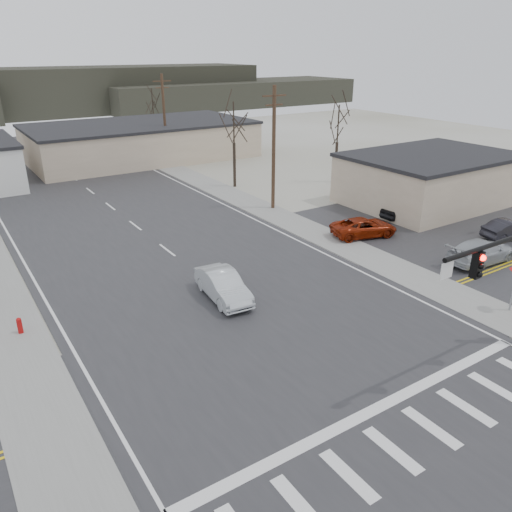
# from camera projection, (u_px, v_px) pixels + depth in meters

# --- Properties ---
(ground) EXTENTS (140.00, 140.00, 0.00)m
(ground) POSITION_uv_depth(u_px,v_px,m) (292.00, 347.00, 22.87)
(ground) COLOR silver
(ground) RESTS_ON ground
(main_road) EXTENTS (18.00, 110.00, 0.05)m
(main_road) POSITION_uv_depth(u_px,v_px,m) (161.00, 246.00, 34.45)
(main_road) COLOR #29292B
(main_road) RESTS_ON ground
(cross_road) EXTENTS (90.00, 10.00, 0.04)m
(cross_road) POSITION_uv_depth(u_px,v_px,m) (292.00, 346.00, 22.86)
(cross_road) COLOR #29292B
(cross_road) RESTS_ON ground
(parking_lot) EXTENTS (18.00, 20.00, 0.03)m
(parking_lot) POSITION_uv_depth(u_px,v_px,m) (456.00, 229.00, 37.58)
(parking_lot) COLOR #29292B
(parking_lot) RESTS_ON ground
(sidewalk_right) EXTENTS (3.00, 90.00, 0.06)m
(sidewalk_right) POSITION_uv_depth(u_px,v_px,m) (251.00, 204.00, 43.65)
(sidewalk_right) COLOR gray
(sidewalk_right) RESTS_ON ground
(fire_hydrant) EXTENTS (0.24, 0.24, 0.87)m
(fire_hydrant) POSITION_uv_depth(u_px,v_px,m) (20.00, 325.00, 23.73)
(fire_hydrant) COLOR #A50C0C
(fire_hydrant) RESTS_ON ground
(building_right_far) EXTENTS (26.30, 14.30, 4.30)m
(building_right_far) POSITION_uv_depth(u_px,v_px,m) (142.00, 141.00, 61.07)
(building_right_far) COLOR #C1AE93
(building_right_far) RESTS_ON ground
(building_lot) EXTENTS (14.30, 10.30, 4.30)m
(building_lot) POSITION_uv_depth(u_px,v_px,m) (430.00, 178.00, 43.41)
(building_lot) COLOR #C1AE93
(building_lot) RESTS_ON ground
(upole_right_a) EXTENTS (2.20, 0.30, 10.00)m
(upole_right_a) POSITION_uv_depth(u_px,v_px,m) (274.00, 147.00, 40.55)
(upole_right_a) COLOR #4C3223
(upole_right_a) RESTS_ON ground
(upole_right_b) EXTENTS (2.20, 0.30, 10.00)m
(upole_right_b) POSITION_uv_depth(u_px,v_px,m) (164.00, 117.00, 57.55)
(upole_right_b) COLOR #4C3223
(upole_right_b) RESTS_ON ground
(tree_right_mid) EXTENTS (3.74, 3.74, 8.33)m
(tree_right_mid) POSITION_uv_depth(u_px,v_px,m) (234.00, 125.00, 46.96)
(tree_right_mid) COLOR #32251E
(tree_right_mid) RESTS_ON ground
(tree_right_far) EXTENTS (3.52, 3.52, 7.84)m
(tree_right_far) POSITION_uv_depth(u_px,v_px,m) (153.00, 104.00, 68.44)
(tree_right_far) COLOR #32251E
(tree_right_far) RESTS_ON ground
(tree_lot) EXTENTS (3.52, 3.52, 7.84)m
(tree_lot) POSITION_uv_depth(u_px,v_px,m) (338.00, 126.00, 48.80)
(tree_lot) COLOR #32251E
(tree_lot) RESTS_ON ground
(hill_center) EXTENTS (80.00, 18.00, 9.00)m
(hill_center) POSITION_uv_depth(u_px,v_px,m) (71.00, 91.00, 102.85)
(hill_center) COLOR #333026
(hill_center) RESTS_ON ground
(hill_right) EXTENTS (60.00, 18.00, 5.50)m
(hill_right) POSITION_uv_depth(u_px,v_px,m) (232.00, 94.00, 116.54)
(hill_right) COLOR #333026
(hill_right) RESTS_ON ground
(sedan_crossing) EXTENTS (2.03, 4.75, 1.52)m
(sedan_crossing) POSITION_uv_depth(u_px,v_px,m) (223.00, 285.00, 26.92)
(sedan_crossing) COLOR #AEB4B9
(sedan_crossing) RESTS_ON main_road
(car_far_a) EXTENTS (2.46, 5.26, 1.48)m
(car_far_a) POSITION_uv_depth(u_px,v_px,m) (101.00, 152.00, 61.21)
(car_far_a) COLOR black
(car_far_a) RESTS_ON main_road
(car_parked_red) EXTENTS (5.22, 3.43, 1.33)m
(car_parked_red) POSITION_uv_depth(u_px,v_px,m) (364.00, 227.00, 35.96)
(car_parked_red) COLOR maroon
(car_parked_red) RESTS_ON parking_lot
(car_parked_dark_a) EXTENTS (4.14, 1.89, 1.38)m
(car_parked_dark_a) POSITION_uv_depth(u_px,v_px,m) (402.00, 209.00, 39.88)
(car_parked_dark_a) COLOR black
(car_parked_dark_a) RESTS_ON parking_lot
(car_parked_dark_b) EXTENTS (4.33, 2.19, 1.36)m
(car_parked_dark_b) POSITION_uv_depth(u_px,v_px,m) (510.00, 229.00, 35.55)
(car_parked_dark_b) COLOR black
(car_parked_dark_b) RESTS_ON parking_lot
(car_parked_silver) EXTENTS (5.19, 2.23, 1.49)m
(car_parked_silver) POSITION_uv_depth(u_px,v_px,m) (482.00, 251.00, 31.50)
(car_parked_silver) COLOR #9FA4A9
(car_parked_silver) RESTS_ON parking_lot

